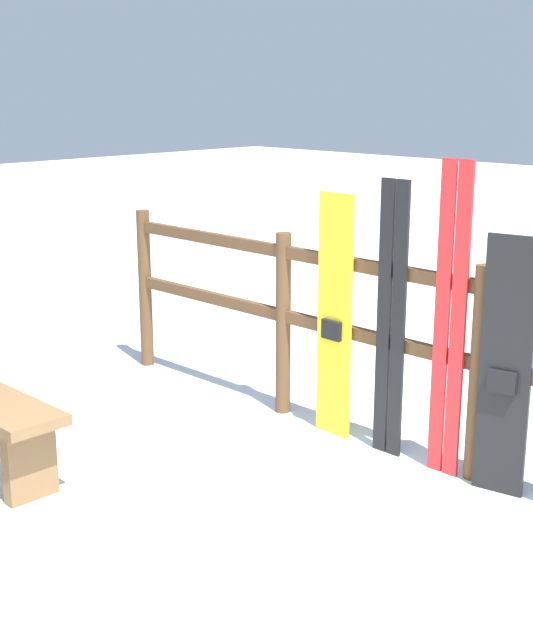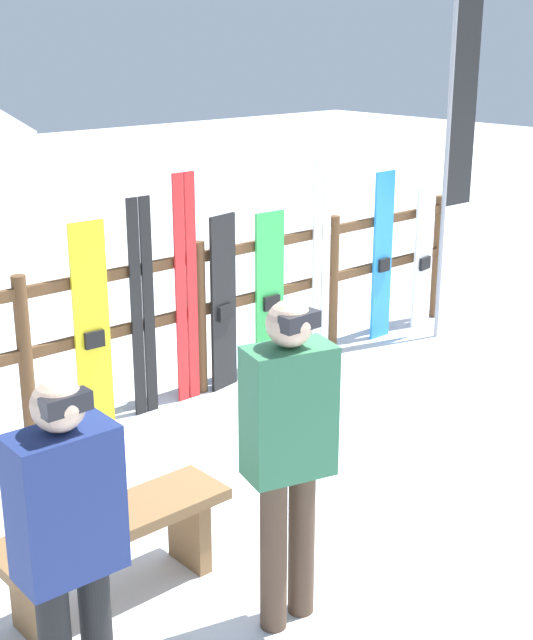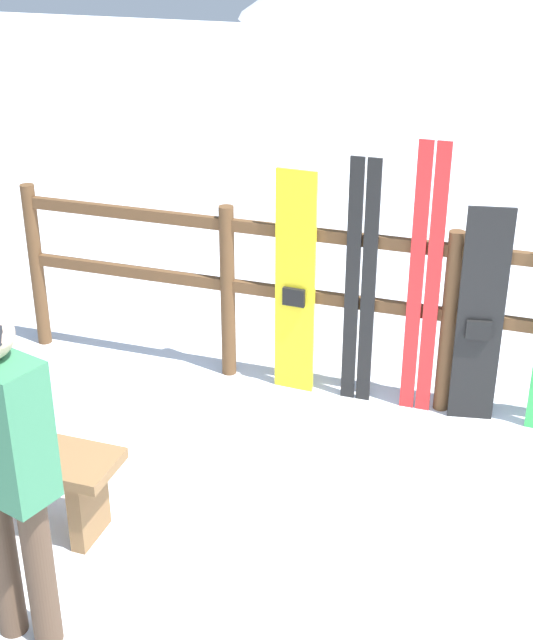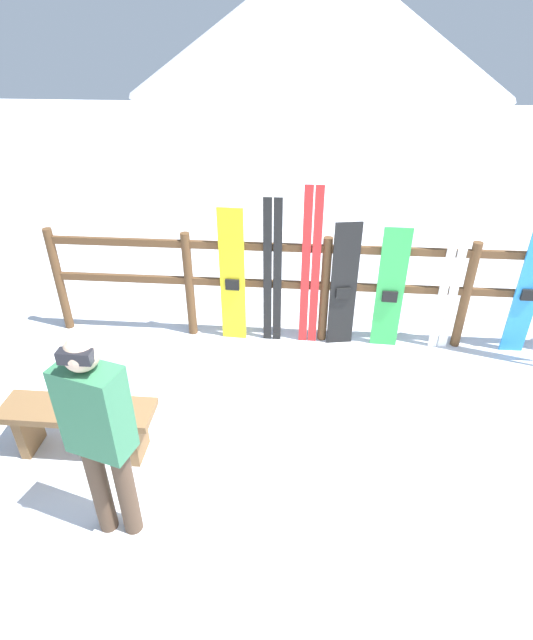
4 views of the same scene
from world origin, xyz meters
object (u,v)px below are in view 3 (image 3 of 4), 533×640
at_px(bench, 8,465).
at_px(snowboard_yellow, 295,285).
at_px(ski_pair_black, 360,285).
at_px(ski_pair_red, 424,283).
at_px(snowboard_black_stripe, 480,319).
at_px(person_plaid_green, 5,459).

bearing_deg(bench, snowboard_yellow, 61.24).
xyz_separation_m(bench, ski_pair_black, (1.44, 1.84, 0.48)).
height_order(ski_pair_black, ski_pair_red, ski_pair_red).
bearing_deg(ski_pair_red, bench, -134.95).
height_order(ski_pair_red, snowboard_black_stripe, ski_pair_red).
bearing_deg(ski_pair_black, bench, -128.01).
relative_size(person_plaid_green, snowboard_black_stripe, 1.15).
bearing_deg(person_plaid_green, snowboard_yellow, 79.49).
bearing_deg(ski_pair_red, snowboard_yellow, -179.77).
bearing_deg(snowboard_yellow, snowboard_black_stripe, -0.01).
xyz_separation_m(snowboard_yellow, ski_pair_black, (0.43, 0.00, 0.06)).
bearing_deg(snowboard_yellow, person_plaid_green, -100.51).
bearing_deg(bench, snowboard_black_stripe, 39.92).
xyz_separation_m(ski_pair_black, ski_pair_red, (0.40, 0.00, 0.07)).
distance_m(snowboard_yellow, ski_pair_black, 0.43).
distance_m(person_plaid_green, snowboard_black_stripe, 3.03).
relative_size(bench, snowboard_yellow, 0.81).
relative_size(person_plaid_green, ski_pair_black, 0.99).
xyz_separation_m(person_plaid_green, ski_pair_red, (1.30, 2.53, -0.07)).
relative_size(bench, ski_pair_black, 0.75).
bearing_deg(snowboard_yellow, ski_pair_red, 0.23).
bearing_deg(snowboard_black_stripe, bench, -140.08).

